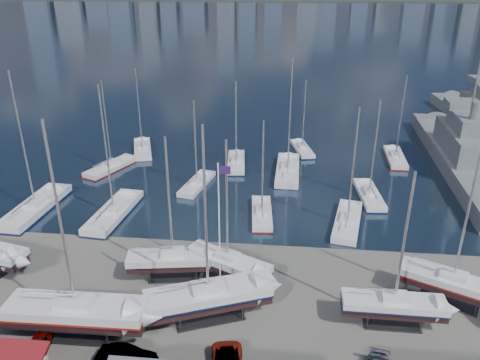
# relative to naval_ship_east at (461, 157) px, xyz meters

# --- Properties ---
(ground) EXTENTS (1400.00, 1400.00, 0.00)m
(ground) POSITION_rel_naval_ship_east_xyz_m (-32.63, -36.47, -1.66)
(ground) COLOR #605E59
(ground) RESTS_ON ground
(water) EXTENTS (1400.00, 600.00, 0.40)m
(water) POSITION_rel_naval_ship_east_xyz_m (-32.63, 273.53, -1.81)
(water) COLOR #192B39
(water) RESTS_ON ground
(sailboat_cradle_1) EXTENTS (11.81, 3.48, 18.78)m
(sailboat_cradle_1) POSITION_rel_naval_ship_east_xyz_m (-44.25, -42.13, 0.55)
(sailboat_cradle_1) COLOR #2D2D33
(sailboat_cradle_1) RESTS_ON ground
(sailboat_cradle_2) EXTENTS (9.29, 3.87, 14.80)m
(sailboat_cradle_2) POSITION_rel_naval_ship_east_xyz_m (-38.12, -33.42, 0.35)
(sailboat_cradle_2) COLOR #2D2D33
(sailboat_cradle_2) RESTS_ON ground
(sailboat_cradle_3) EXTENTS (11.43, 7.01, 17.75)m
(sailboat_cradle_3) POSITION_rel_naval_ship_east_xyz_m (-33.70, -38.97, 0.50)
(sailboat_cradle_3) COLOR #2D2D33
(sailboat_cradle_3) RESTS_ON ground
(sailboat_cradle_4) EXTENTS (9.08, 6.29, 14.67)m
(sailboat_cradle_4) POSITION_rel_naval_ship_east_xyz_m (-32.71, -33.34, 0.34)
(sailboat_cradle_4) COLOR #2D2D33
(sailboat_cradle_4) RESTS_ON ground
(sailboat_cradle_5) EXTENTS (8.83, 2.55, 14.37)m
(sailboat_cradle_5) POSITION_rel_naval_ship_east_xyz_m (-17.79, -38.24, 0.32)
(sailboat_cradle_5) COLOR #2D2D33
(sailboat_cradle_5) RESTS_ON ground
(sailboat_cradle_6) EXTENTS (9.61, 6.56, 15.29)m
(sailboat_cradle_6) POSITION_rel_naval_ship_east_xyz_m (-11.89, -34.64, 0.37)
(sailboat_cradle_6) COLOR #2D2D33
(sailboat_cradle_6) RESTS_ON ground
(sailboat_moored_0) EXTENTS (4.29, 12.74, 18.75)m
(sailboat_moored_0) POSITION_rel_naval_ship_east_xyz_m (-58.99, -21.29, -1.35)
(sailboat_moored_0) COLOR black
(sailboat_moored_0) RESTS_ON water
(sailboat_moored_1) EXTENTS (6.35, 9.95, 14.47)m
(sailboat_moored_1) POSITION_rel_naval_ship_east_xyz_m (-54.26, -6.76, -1.36)
(sailboat_moored_1) COLOR black
(sailboat_moored_1) RESTS_ON water
(sailboat_moored_2) EXTENTS (5.60, 10.17, 14.80)m
(sailboat_moored_2) POSITION_rel_naval_ship_east_xyz_m (-51.79, 1.54, -1.34)
(sailboat_moored_2) COLOR black
(sailboat_moored_2) RESTS_ON water
(sailboat_moored_3) EXTENTS (4.34, 11.90, 17.40)m
(sailboat_moored_3) POSITION_rel_naval_ship_east_xyz_m (-48.58, -21.56, -1.35)
(sailboat_moored_3) COLOR black
(sailboat_moored_3) RESTS_ON water
(sailboat_moored_4) EXTENTS (4.16, 9.00, 13.11)m
(sailboat_moored_4) POSITION_rel_naval_ship_east_xyz_m (-39.85, -11.72, -1.34)
(sailboat_moored_4) COLOR black
(sailboat_moored_4) RESTS_ON water
(sailboat_moored_5) EXTENTS (3.52, 9.57, 14.00)m
(sailboat_moored_5) POSITION_rel_naval_ship_east_xyz_m (-35.17, -3.01, -1.36)
(sailboat_moored_5) COLOR black
(sailboat_moored_5) RESTS_ON water
(sailboat_moored_6) EXTENTS (3.16, 8.91, 13.06)m
(sailboat_moored_6) POSITION_rel_naval_ship_east_xyz_m (-30.13, -19.77, -1.36)
(sailboat_moored_6) COLOR black
(sailboat_moored_6) RESTS_ON water
(sailboat_moored_7) EXTENTS (3.66, 12.09, 18.13)m
(sailboat_moored_7) POSITION_rel_naval_ship_east_xyz_m (-27.01, -5.67, -1.34)
(sailboat_moored_7) COLOR black
(sailboat_moored_7) RESTS_ON water
(sailboat_moored_8) EXTENTS (4.26, 8.84, 12.74)m
(sailboat_moored_8) POSITION_rel_naval_ship_east_xyz_m (-24.62, 4.47, -1.36)
(sailboat_moored_8) COLOR black
(sailboat_moored_8) RESTS_ON water
(sailboat_moored_9) EXTENTS (4.77, 10.51, 15.33)m
(sailboat_moored_9) POSITION_rel_naval_ship_east_xyz_m (-19.68, -20.93, -1.34)
(sailboat_moored_9) COLOR black
(sailboat_moored_9) RESTS_ON water
(sailboat_moored_10) EXTENTS (3.36, 9.62, 14.12)m
(sailboat_moored_10) POSITION_rel_naval_ship_east_xyz_m (-15.97, -13.04, -1.36)
(sailboat_moored_10) COLOR black
(sailboat_moored_10) RESTS_ON water
(sailboat_moored_11) EXTENTS (3.15, 9.74, 14.39)m
(sailboat_moored_11) POSITION_rel_naval_ship_east_xyz_m (-9.59, 1.77, -1.36)
(sailboat_moored_11) COLOR black
(sailboat_moored_11) RESTS_ON water
(naval_ship_east) EXTENTS (9.32, 44.29, 17.96)m
(naval_ship_east) POSITION_rel_naval_ship_east_xyz_m (0.00, 0.00, 0.00)
(naval_ship_east) COLOR #5A6064
(naval_ship_east) RESTS_ON water
(car_a) EXTENTS (2.13, 4.06, 1.32)m
(car_a) POSITION_rel_naval_ship_east_xyz_m (-46.57, -44.63, -1.00)
(car_a) COLOR gray
(car_a) RESTS_ON ground
(car_b) EXTENTS (4.72, 1.88, 1.53)m
(car_b) POSITION_rel_naval_ship_east_xyz_m (-39.09, -45.22, -0.90)
(car_b) COLOR gray
(car_b) RESTS_ON ground
(flagpole) EXTENTS (1.15, 0.12, 13.04)m
(flagpole) POSITION_rel_naval_ship_east_xyz_m (-33.15, -34.78, 5.92)
(flagpole) COLOR white
(flagpole) RESTS_ON ground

